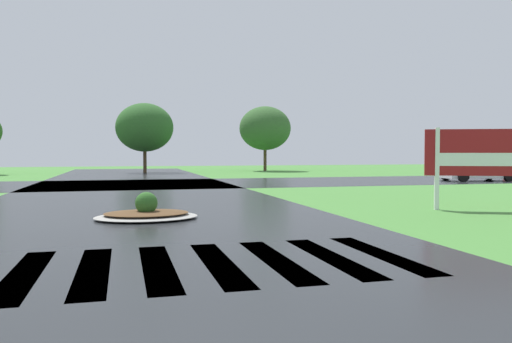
{
  "coord_description": "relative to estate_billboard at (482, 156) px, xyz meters",
  "views": [
    {
      "loc": [
        -0.49,
        -3.18,
        1.67
      ],
      "look_at": [
        2.66,
        8.73,
        1.2
      ],
      "focal_mm": 35.56,
      "sensor_mm": 36.0,
      "label": 1
    }
  ],
  "objects": [
    {
      "name": "estate_billboard",
      "position": [
        0.0,
        0.0,
        0.0
      ],
      "size": [
        2.94,
        1.34,
        2.39
      ],
      "rotation": [
        0.0,
        0.0,
        2.73
      ],
      "color": "white",
      "rests_on": "ground"
    },
    {
      "name": "car_blue_compact",
      "position": [
        10.17,
        13.13,
        -0.96
      ],
      "size": [
        4.36,
        2.38,
        1.31
      ],
      "rotation": [
        0.0,
        0.0,
        -0.09
      ],
      "color": "silver",
      "rests_on": "ground"
    },
    {
      "name": "crosswalk_stripes",
      "position": [
        -9.5,
        -4.94,
        -1.56
      ],
      "size": [
        7.65,
        3.21,
        0.01
      ],
      "color": "white",
      "rests_on": "ground"
    },
    {
      "name": "asphalt_cross_road",
      "position": [
        -9.5,
        14.94,
        -1.56
      ],
      "size": [
        90.0,
        9.05,
        0.01
      ],
      "primitive_type": "cube",
      "color": "#232628",
      "rests_on": "ground"
    },
    {
      "name": "asphalt_roadway",
      "position": [
        -9.5,
        0.79,
        -1.56
      ],
      "size": [
        10.06,
        80.0,
        0.01
      ],
      "primitive_type": "cube",
      "color": "#232628",
      "rests_on": "ground"
    },
    {
      "name": "median_island",
      "position": [
        -9.41,
        0.54,
        -1.43
      ],
      "size": [
        2.56,
        1.98,
        0.68
      ],
      "color": "#9E9B93",
      "rests_on": "ground"
    },
    {
      "name": "background_treeline",
      "position": [
        -12.04,
        31.06,
        2.13
      ],
      "size": [
        40.26,
        6.39,
        5.85
      ],
      "color": "#4C3823",
      "rests_on": "ground"
    }
  ]
}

